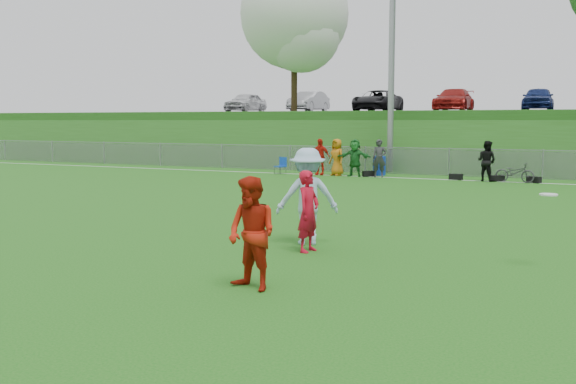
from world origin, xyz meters
The scene contains 17 objects.
ground centered at (0.00, 0.00, 0.00)m, with size 120.00×120.00×0.00m, color #155D13.
sideline_far centered at (0.00, 18.00, 0.01)m, with size 60.00×0.10×0.01m, color white.
fence centered at (0.00, 20.00, 0.65)m, with size 58.00×0.06×1.30m.
light_pole centered at (-3.00, 20.80, 6.71)m, with size 1.20×0.40×12.15m.
berm centered at (0.00, 31.00, 1.50)m, with size 120.00×18.00×3.00m, color #265718.
parking_lot centered at (0.00, 33.00, 3.05)m, with size 120.00×12.00×0.10m, color black.
tree_white_flowering centered at (-9.84, 24.92, 8.32)m, with size 6.30×6.30×8.78m.
car_row centered at (-1.17, 32.00, 3.82)m, with size 32.04×5.18×1.44m.
spectator_row centered at (-2.93, 18.00, 0.85)m, with size 8.49×0.91×1.69m.
gear_bags centered at (0.90, 18.10, 0.13)m, with size 7.62×0.56×0.26m.
player_red_left centered at (0.72, 1.59, 0.79)m, with size 0.58×0.38×1.59m, color #B90C22.
player_red_center centered at (1.04, -1.36, 0.86)m, with size 0.84×0.65×1.72m, color #B51D0C.
player_blue centered at (0.41, 2.29, 0.99)m, with size 1.28×0.74×1.99m, color #A6C9E7.
frisbee centered at (5.00, 1.99, 1.28)m, with size 0.30×0.30×0.03m.
recycling_bin centered at (-3.00, 19.00, 0.44)m, with size 0.59×0.59×0.89m, color #1031B0.
camp_chair centered at (-7.50, 17.78, 0.23)m, with size 0.54×0.55×0.79m.
bicycle centered at (3.05, 17.98, 0.41)m, with size 0.54×1.56×0.82m, color #323235.
Camera 1 is at (5.46, -9.74, 2.55)m, focal length 40.00 mm.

